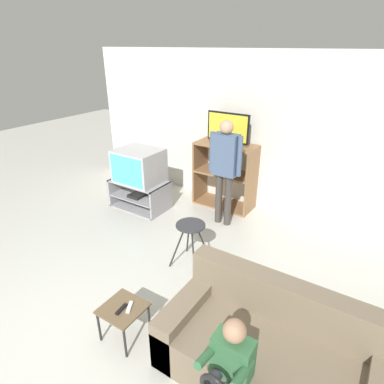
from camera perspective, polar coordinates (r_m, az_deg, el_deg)
ground_plane at (r=3.58m, az=-22.63°, el=-25.77°), size 18.00×18.00×0.00m
wall_back at (r=5.59m, az=9.43°, el=10.46°), size 6.40×0.06×2.60m
tv_stand at (r=5.73m, az=-9.22°, el=-0.40°), size 0.98×0.59×0.50m
television_main at (r=5.53m, az=-9.41°, el=4.63°), size 0.75×0.63×0.57m
media_shelf at (r=5.62m, az=5.83°, el=3.03°), size 1.04×0.49×1.14m
television_flat at (r=5.38m, az=6.40°, el=11.03°), size 0.74×0.20×0.52m
folding_stool at (r=4.09m, az=-0.26°, el=-6.99°), size 0.42×0.43×0.61m
snack_table at (r=3.36m, az=-12.14°, el=-20.07°), size 0.39×0.39×0.37m
remote_control_black at (r=3.29m, az=-12.45°, el=-19.67°), size 0.05×0.15×0.02m
remote_control_white at (r=3.30m, az=-11.04°, el=-19.43°), size 0.10×0.14×0.02m
couch at (r=3.12m, az=13.86°, el=-26.01°), size 1.84×0.90×0.82m
person_standing_adult at (r=4.86m, az=5.89°, el=5.06°), size 0.53×0.20×1.68m
person_seated_child at (r=2.63m, az=6.26°, el=-28.77°), size 0.33×0.43×0.94m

